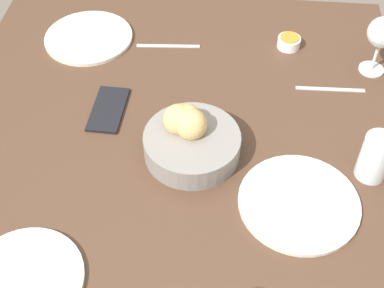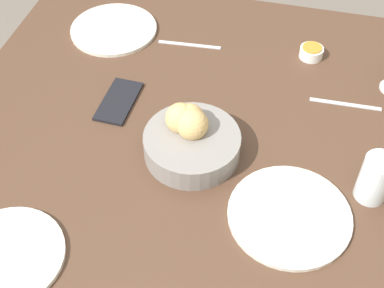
% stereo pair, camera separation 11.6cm
% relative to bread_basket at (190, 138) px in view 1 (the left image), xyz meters
% --- Properties ---
extents(dining_table, '(1.27, 1.08, 0.74)m').
position_rel_bread_basket_xyz_m(dining_table, '(0.01, -0.04, -0.13)').
color(dining_table, '#4C3323').
rests_on(dining_table, ground_plane).
extents(bread_basket, '(0.21, 0.21, 0.11)m').
position_rel_bread_basket_xyz_m(bread_basket, '(0.00, 0.00, 0.00)').
color(bread_basket, gray).
rests_on(bread_basket, dining_table).
extents(plate_near_left, '(0.24, 0.24, 0.01)m').
position_rel_bread_basket_xyz_m(plate_near_left, '(-0.38, -0.32, -0.04)').
color(plate_near_left, silver).
rests_on(plate_near_left, dining_table).
extents(plate_near_right, '(0.22, 0.22, 0.01)m').
position_rel_bread_basket_xyz_m(plate_near_right, '(0.34, -0.27, -0.04)').
color(plate_near_right, silver).
rests_on(plate_near_right, dining_table).
extents(plate_far_center, '(0.25, 0.25, 0.01)m').
position_rel_bread_basket_xyz_m(plate_far_center, '(0.12, 0.23, -0.04)').
color(plate_far_center, silver).
rests_on(plate_far_center, dining_table).
extents(water_tumbler, '(0.07, 0.07, 0.11)m').
position_rel_bread_basket_xyz_m(water_tumbler, '(0.03, 0.39, 0.01)').
color(water_tumbler, silver).
rests_on(water_tumbler, dining_table).
extents(wine_glass, '(0.08, 0.08, 0.16)m').
position_rel_bread_basket_xyz_m(wine_glass, '(-0.32, 0.44, 0.07)').
color(wine_glass, silver).
rests_on(wine_glass, dining_table).
extents(jam_bowl_honey, '(0.06, 0.06, 0.03)m').
position_rel_bread_basket_xyz_m(jam_bowl_honey, '(-0.40, 0.23, -0.03)').
color(jam_bowl_honey, white).
rests_on(jam_bowl_honey, dining_table).
extents(fork_silver, '(0.02, 0.17, 0.00)m').
position_rel_bread_basket_xyz_m(fork_silver, '(-0.37, -0.10, -0.04)').
color(fork_silver, '#B7B7BC').
rests_on(fork_silver, dining_table).
extents(knife_silver, '(0.02, 0.17, 0.00)m').
position_rel_bread_basket_xyz_m(knife_silver, '(-0.23, 0.33, -0.04)').
color(knife_silver, '#B7B7BC').
rests_on(knife_silver, dining_table).
extents(cell_phone, '(0.15, 0.08, 0.01)m').
position_rel_bread_basket_xyz_m(cell_phone, '(-0.11, -0.21, -0.04)').
color(cell_phone, black).
rests_on(cell_phone, dining_table).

